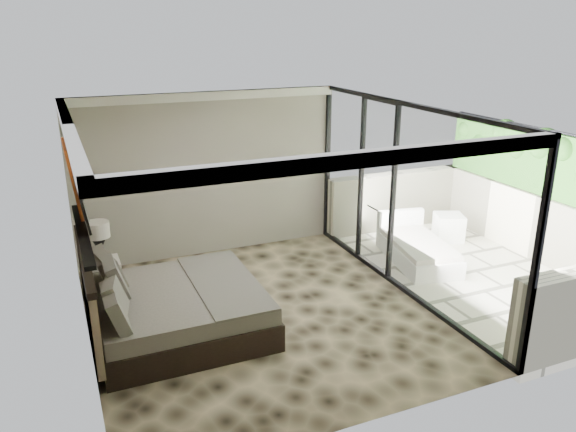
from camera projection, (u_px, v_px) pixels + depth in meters
name	position (u px, v px, depth m)	size (l,w,h in m)	color
floor	(261.00, 315.00, 7.79)	(5.00, 5.00, 0.00)	black
ceiling	(258.00, 113.00, 6.88)	(4.50, 5.00, 0.02)	silver
back_wall	(209.00, 175.00, 9.50)	(4.50, 0.02, 2.80)	gray
left_wall	(79.00, 245.00, 6.50)	(0.02, 5.00, 2.80)	gray
glass_wall	(404.00, 200.00, 8.17)	(0.08, 5.00, 2.80)	white
terrace_slab	(475.00, 274.00, 9.20)	(3.00, 5.00, 0.12)	beige
parapet_far	(543.00, 228.00, 9.50)	(0.30, 5.00, 1.10)	beige
foliage_hedge	(552.00, 165.00, 9.15)	(0.36, 4.60, 1.10)	#2E6F22
picture_ledge	(82.00, 233.00, 6.58)	(0.12, 2.20, 0.05)	black
bed	(171.00, 308.00, 7.24)	(2.18, 2.11, 1.21)	black
nightstand	(105.00, 279.00, 8.34)	(0.47, 0.47, 0.47)	black
table_lamp	(98.00, 236.00, 8.11)	(0.34, 0.34, 0.62)	black
abstract_canvas	(72.00, 178.00, 7.11)	(0.04, 0.90, 0.90)	#AC4B0E
framed_print	(82.00, 205.00, 6.54)	(0.03, 0.50, 0.60)	black
ottoman	(449.00, 227.00, 10.43)	(0.49, 0.49, 0.49)	white
lounger	(417.00, 249.00, 9.52)	(1.16, 1.84, 0.67)	white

